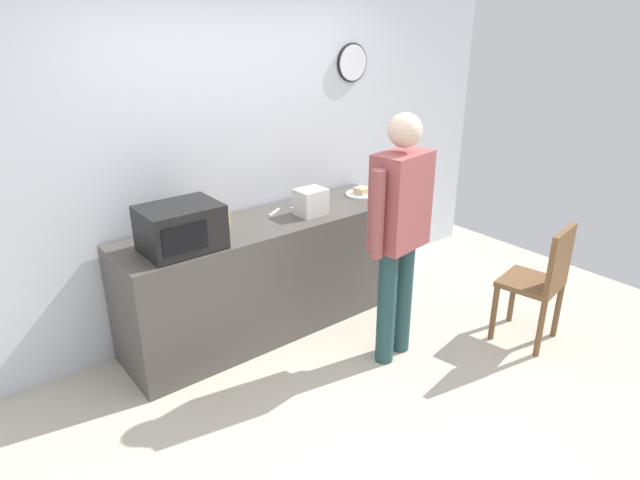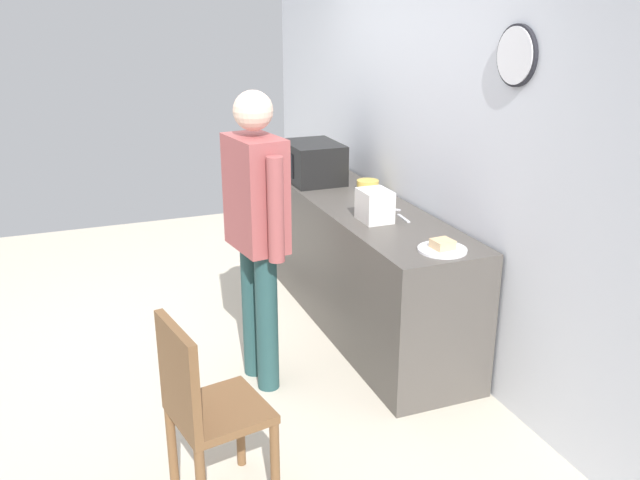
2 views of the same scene
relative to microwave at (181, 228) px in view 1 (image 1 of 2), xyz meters
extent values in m
plane|color=beige|center=(0.71, -1.12, -1.05)|extent=(6.00, 6.00, 0.00)
cube|color=silver|center=(0.71, 0.48, 0.25)|extent=(5.40, 0.10, 2.60)
cylinder|color=white|center=(1.82, 0.41, 0.90)|extent=(0.29, 0.03, 0.29)
cylinder|color=black|center=(1.82, 0.42, 0.90)|extent=(0.31, 0.02, 0.31)
cube|color=#4C4742|center=(0.73, 0.10, -0.60)|extent=(2.30, 0.62, 0.90)
cube|color=black|center=(0.00, 0.00, 0.00)|extent=(0.50, 0.38, 0.30)
cube|color=black|center=(-0.06, -0.19, 0.00)|extent=(0.30, 0.01, 0.18)
cylinder|color=white|center=(1.71, 0.13, -0.14)|extent=(0.28, 0.28, 0.01)
cube|color=tan|center=(1.71, 0.13, -0.11)|extent=(0.12, 0.12, 0.05)
cylinder|color=gold|center=(0.41, 0.27, -0.11)|extent=(0.16, 0.16, 0.08)
cube|color=silver|center=(1.07, 0.01, -0.05)|extent=(0.22, 0.18, 0.20)
cube|color=silver|center=(0.87, 0.22, -0.15)|extent=(0.16, 0.11, 0.01)
cube|color=silver|center=(1.11, 0.20, -0.15)|extent=(0.17, 0.03, 0.01)
cylinder|color=#244748|center=(1.30, -0.78, -0.61)|extent=(0.13, 0.13, 0.87)
cylinder|color=#244748|center=(1.10, -0.81, -0.61)|extent=(0.13, 0.13, 0.87)
cube|color=#9E4C4C|center=(1.20, -0.79, 0.14)|extent=(0.43, 0.30, 0.65)
cylinder|color=#9E4C4C|center=(1.45, -0.76, 0.11)|extent=(0.09, 0.09, 0.58)
cylinder|color=#9E4C4C|center=(0.95, -0.83, 0.11)|extent=(0.09, 0.09, 0.58)
sphere|color=beige|center=(1.20, -0.79, 0.60)|extent=(0.22, 0.22, 0.22)
cylinder|color=brown|center=(2.30, -1.05, -0.82)|extent=(0.04, 0.04, 0.45)
cylinder|color=brown|center=(1.95, -1.12, -0.82)|extent=(0.04, 0.04, 0.45)
cylinder|color=brown|center=(2.36, -1.40, -0.82)|extent=(0.04, 0.04, 0.45)
cylinder|color=brown|center=(2.01, -1.47, -0.82)|extent=(0.04, 0.04, 0.45)
cube|color=brown|center=(2.15, -1.26, -0.58)|extent=(0.47, 0.47, 0.04)
cube|color=brown|center=(2.19, -1.44, -0.33)|extent=(0.40, 0.11, 0.45)
camera|label=1|loc=(-1.36, -3.16, 1.28)|focal=30.93mm
camera|label=2|loc=(4.76, -1.79, 1.16)|focal=38.10mm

